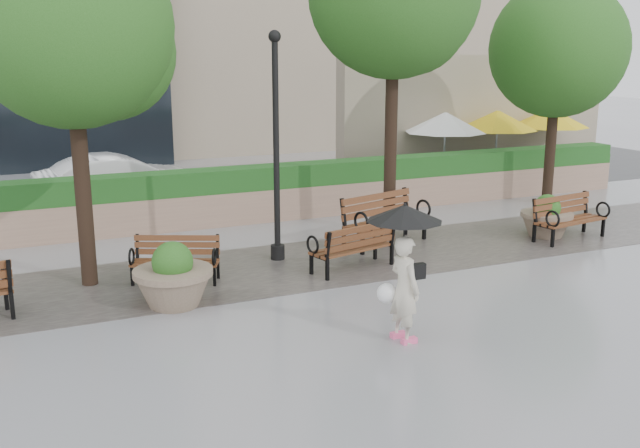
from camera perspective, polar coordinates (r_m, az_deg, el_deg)
name	(u,v)px	position (r m, az deg, el deg)	size (l,w,h in m)	color
ground	(359,316)	(11.34, 3.16, -7.39)	(100.00, 100.00, 0.00)	gray
cobble_strip	(288,266)	(13.92, -2.54, -3.37)	(28.00, 3.20, 0.01)	#383330
hedge_wall	(227,196)	(17.44, -7.46, 2.21)	(24.00, 0.80, 1.35)	#A27F68
cafe_wall	(477,117)	(24.24, 12.43, 8.34)	(10.00, 0.60, 4.00)	tan
cafe_hedge	(504,175)	(22.40, 14.54, 3.82)	(8.00, 0.50, 0.90)	#1E531B
asphalt_street	(188,194)	(21.35, -10.55, 2.35)	(40.00, 7.00, 0.00)	black
bench_1	(176,269)	(13.13, -11.46, -3.57)	(1.65, 1.20, 0.83)	brown
bench_2	(353,256)	(13.61, 2.64, -2.59)	(1.81, 1.07, 0.91)	brown
bench_3	(385,230)	(15.47, 5.22, -0.47)	(2.15, 1.34, 1.08)	brown
bench_4	(569,227)	(16.75, 19.30, -0.23)	(1.88, 0.97, 0.96)	brown
planter_left	(173,281)	(11.89, -11.65, -4.49)	(1.29, 1.29, 1.08)	#7F6B56
planter_right	(546,220)	(16.85, 17.66, 0.29)	(1.16, 1.16, 0.97)	#7F6B56
lamppost	(276,162)	(13.96, -3.51, 4.99)	(0.28, 0.28, 4.47)	black
tree_0	(80,34)	(12.96, -18.68, 14.24)	(3.50, 3.41, 6.19)	black
tree_2	(560,53)	(20.48, 18.65, 12.83)	(3.67, 3.61, 5.97)	black
patio_umb_white	(445,123)	(22.17, 9.99, 7.97)	(2.50, 2.50, 2.30)	black
patio_umb_yellow_a	(497,121)	(23.27, 14.02, 8.03)	(2.50, 2.50, 2.30)	black
patio_umb_yellow_b	(550,118)	(24.71, 17.93, 8.07)	(2.50, 2.50, 2.30)	black
car_right	(119,181)	(19.90, -15.76, 3.34)	(1.51, 4.32, 1.42)	white
pedestrian	(404,259)	(10.12, 6.74, -2.83)	(1.08, 1.08, 1.99)	beige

